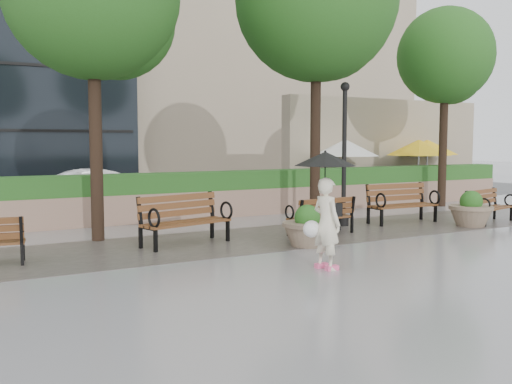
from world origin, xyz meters
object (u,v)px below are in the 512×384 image
bench_2 (321,224)px  bench_4 (490,213)px  bench_3 (402,212)px  pedestrian (326,198)px  lamppost (344,164)px  planter_right (471,212)px  car_right (104,189)px  bench_1 (185,230)px  planter_left (307,230)px

bench_2 → bench_4: bench_4 is taller
bench_3 → pedestrian: pedestrian is taller
bench_2 → lamppost: (1.37, 0.88, 1.39)m
pedestrian → planter_right: bearing=-79.5°
lamppost → car_right: lamppost is taller
planter_right → bench_3: bearing=130.0°
bench_1 → pedestrian: pedestrian is taller
lamppost → pedestrian: size_ratio=1.85×
lamppost → pedestrian: bearing=-131.5°
bench_3 → bench_1: bearing=-175.8°
bench_3 → bench_4: 2.42m
bench_1 → car_right: bearing=75.0°
lamppost → car_right: bearing=123.9°
bench_3 → planter_left: size_ratio=1.90×
bench_4 → planter_right: (-0.98, -0.18, 0.10)m
bench_3 → bench_4: (2.12, -1.17, -0.05)m
bench_4 → planter_right: 1.00m
pedestrian → bench_2: bearing=-43.4°
planter_right → lamppost: 3.58m
bench_4 → planter_left: bench_4 is taller
bench_1 → planter_right: 7.69m
bench_1 → bench_2: (3.36, -0.31, -0.05)m
bench_1 → bench_2: 3.38m
bench_2 → bench_4: (5.22, -0.66, 0.00)m
bench_2 → bench_1: bearing=-9.1°
bench_3 → car_right: 9.55m
bench_4 → planter_left: (-6.38, -0.45, 0.08)m
bench_1 → planter_left: bench_1 is taller
bench_4 → pedestrian: (-7.34, -2.40, 0.97)m
bench_4 → car_right: size_ratio=0.44×
planter_left → planter_right: bearing=2.8°
lamppost → pedestrian: (-3.49, -3.94, -0.41)m
bench_1 → lamppost: 4.95m
bench_4 → lamppost: lamppost is taller
bench_3 → pedestrian: 6.39m
bench_1 → pedestrian: (1.24, -3.37, 0.93)m
car_right → planter_right: bearing=-141.5°
planter_left → planter_right: size_ratio=0.94×
bench_1 → bench_3: bearing=-12.0°
bench_4 → lamppost: size_ratio=0.48×
bench_1 → bench_4: (8.58, -0.97, -0.05)m
bench_3 → planter_right: 1.77m
bench_1 → lamppost: bearing=-6.9°
bench_4 → lamppost: bearing=144.5°
car_right → lamppost: bearing=-148.7°
lamppost → car_right: size_ratio=0.93×
bench_1 → lamppost: lamppost is taller
bench_4 → car_right: car_right is taller
bench_4 → pedestrian: size_ratio=0.88×
bench_2 → bench_4: 5.26m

